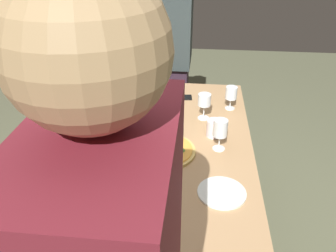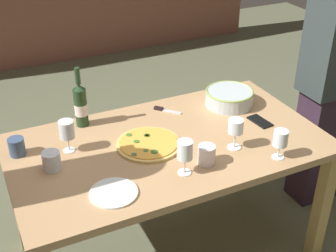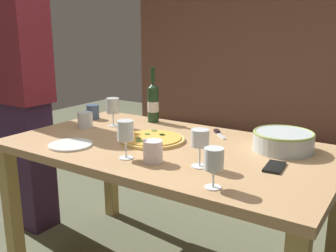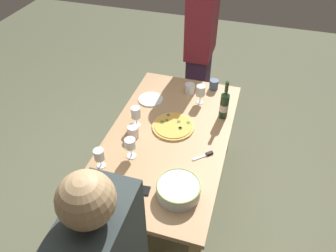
{
  "view_description": "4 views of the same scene",
  "coord_description": "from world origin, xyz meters",
  "px_view_note": "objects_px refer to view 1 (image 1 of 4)",
  "views": [
    {
      "loc": [
        -1.54,
        -0.16,
        1.75
      ],
      "look_at": [
        0.0,
        0.0,
        0.85
      ],
      "focal_mm": 36.61,
      "sensor_mm": 36.0,
      "label": 1
    },
    {
      "loc": [
        -0.85,
        -1.79,
        2.01
      ],
      "look_at": [
        0.0,
        0.0,
        0.85
      ],
      "focal_mm": 49.1,
      "sensor_mm": 36.0,
      "label": 2
    },
    {
      "loc": [
        0.98,
        -1.5,
        1.3
      ],
      "look_at": [
        0.0,
        0.0,
        0.85
      ],
      "focal_mm": 40.62,
      "sensor_mm": 36.0,
      "label": 3
    },
    {
      "loc": [
        1.71,
        0.51,
        2.42
      ],
      "look_at": [
        0.0,
        0.0,
        0.85
      ],
      "focal_mm": 34.45,
      "sensor_mm": 36.0,
      "label": 4
    }
  ],
  "objects_px": {
    "wine_glass_near_pizza": "(220,129)",
    "cell_phone": "(181,97)",
    "pizza": "(164,150)",
    "wine_bottle": "(80,155)",
    "cup_ceramic": "(89,234)",
    "cup_spare": "(147,213)",
    "pizza_knife": "(116,126)",
    "person_host": "(176,60)",
    "side_plate": "(222,193)",
    "cup_amber": "(214,128)",
    "wine_glass_far_left": "(204,101)",
    "dining_table": "(168,155)",
    "wine_glass_far_right": "(231,93)",
    "serving_bowl": "(143,92)",
    "wine_glass_by_bottle": "(122,178)"
  },
  "relations": [
    {
      "from": "pizza_knife",
      "to": "person_host",
      "type": "distance_m",
      "value": 1.06
    },
    {
      "from": "cup_amber",
      "to": "side_plate",
      "type": "height_order",
      "value": "cup_amber"
    },
    {
      "from": "serving_bowl",
      "to": "cup_amber",
      "type": "bearing_deg",
      "value": -131.86
    },
    {
      "from": "dining_table",
      "to": "wine_glass_far_left",
      "type": "bearing_deg",
      "value": -33.92
    },
    {
      "from": "wine_glass_far_left",
      "to": "pizza_knife",
      "type": "relative_size",
      "value": 1.17
    },
    {
      "from": "cup_spare",
      "to": "cell_phone",
      "type": "relative_size",
      "value": 0.63
    },
    {
      "from": "wine_glass_near_pizza",
      "to": "cell_phone",
      "type": "distance_m",
      "value": 0.65
    },
    {
      "from": "dining_table",
      "to": "wine_glass_far_right",
      "type": "bearing_deg",
      "value": -39.8
    },
    {
      "from": "wine_glass_by_bottle",
      "to": "pizza_knife",
      "type": "distance_m",
      "value": 0.63
    },
    {
      "from": "dining_table",
      "to": "cup_ceramic",
      "type": "xyz_separation_m",
      "value": [
        -0.71,
        0.21,
        0.14
      ]
    },
    {
      "from": "pizza",
      "to": "wine_bottle",
      "type": "bearing_deg",
      "value": 124.7
    },
    {
      "from": "cup_amber",
      "to": "cup_spare",
      "type": "relative_size",
      "value": 1.06
    },
    {
      "from": "pizza_knife",
      "to": "person_host",
      "type": "bearing_deg",
      "value": -14.36
    },
    {
      "from": "wine_glass_far_left",
      "to": "pizza",
      "type": "bearing_deg",
      "value": 152.41
    },
    {
      "from": "wine_glass_by_bottle",
      "to": "wine_glass_far_left",
      "type": "relative_size",
      "value": 1.05
    },
    {
      "from": "cup_ceramic",
      "to": "cup_spare",
      "type": "bearing_deg",
      "value": -56.95
    },
    {
      "from": "cup_amber",
      "to": "cell_phone",
      "type": "bearing_deg",
      "value": 24.94
    },
    {
      "from": "side_plate",
      "to": "pizza_knife",
      "type": "relative_size",
      "value": 1.56
    },
    {
      "from": "wine_glass_by_bottle",
      "to": "cell_phone",
      "type": "relative_size",
      "value": 1.16
    },
    {
      "from": "serving_bowl",
      "to": "wine_glass_by_bottle",
      "type": "xyz_separation_m",
      "value": [
        -0.98,
        -0.08,
        0.07
      ]
    },
    {
      "from": "wine_glass_near_pizza",
      "to": "cell_phone",
      "type": "bearing_deg",
      "value": 21.99
    },
    {
      "from": "wine_glass_far_right",
      "to": "cup_ceramic",
      "type": "bearing_deg",
      "value": 153.44
    },
    {
      "from": "cup_amber",
      "to": "cup_ceramic",
      "type": "xyz_separation_m",
      "value": [
        -0.8,
        0.46,
        -0.0
      ]
    },
    {
      "from": "side_plate",
      "to": "pizza_knife",
      "type": "distance_m",
      "value": 0.78
    },
    {
      "from": "wine_bottle",
      "to": "cell_phone",
      "type": "distance_m",
      "value": 0.98
    },
    {
      "from": "dining_table",
      "to": "side_plate",
      "type": "xyz_separation_m",
      "value": [
        -0.39,
        -0.27,
        0.1
      ]
    },
    {
      "from": "wine_glass_far_left",
      "to": "side_plate",
      "type": "xyz_separation_m",
      "value": [
        -0.67,
        -0.09,
        -0.11
      ]
    },
    {
      "from": "wine_glass_near_pizza",
      "to": "pizza_knife",
      "type": "relative_size",
      "value": 1.26
    },
    {
      "from": "cell_phone",
      "to": "person_host",
      "type": "bearing_deg",
      "value": -177.86
    },
    {
      "from": "pizza",
      "to": "wine_bottle",
      "type": "relative_size",
      "value": 0.98
    },
    {
      "from": "side_plate",
      "to": "person_host",
      "type": "height_order",
      "value": "person_host"
    },
    {
      "from": "wine_bottle",
      "to": "wine_glass_far_right",
      "type": "distance_m",
      "value": 1.05
    },
    {
      "from": "cup_amber",
      "to": "person_host",
      "type": "xyz_separation_m",
      "value": [
        1.07,
        0.3,
        0.01
      ]
    },
    {
      "from": "wine_glass_near_pizza",
      "to": "side_plate",
      "type": "height_order",
      "value": "wine_glass_near_pizza"
    },
    {
      "from": "cup_amber",
      "to": "pizza_knife",
      "type": "relative_size",
      "value": 0.71
    },
    {
      "from": "serving_bowl",
      "to": "cup_spare",
      "type": "relative_size",
      "value": 3.1
    },
    {
      "from": "wine_bottle",
      "to": "wine_glass_far_left",
      "type": "relative_size",
      "value": 2.11
    },
    {
      "from": "wine_glass_by_bottle",
      "to": "person_host",
      "type": "distance_m",
      "value": 1.63
    },
    {
      "from": "wine_glass_near_pizza",
      "to": "wine_glass_far_right",
      "type": "relative_size",
      "value": 1.15
    },
    {
      "from": "pizza_knife",
      "to": "pizza",
      "type": "bearing_deg",
      "value": -126.77
    },
    {
      "from": "wine_bottle",
      "to": "side_plate",
      "type": "relative_size",
      "value": 1.58
    },
    {
      "from": "serving_bowl",
      "to": "wine_glass_far_right",
      "type": "height_order",
      "value": "wine_glass_far_right"
    },
    {
      "from": "cup_ceramic",
      "to": "cell_phone",
      "type": "relative_size",
      "value": 0.62
    },
    {
      "from": "wine_glass_near_pizza",
      "to": "cup_spare",
      "type": "bearing_deg",
      "value": 151.64
    },
    {
      "from": "wine_glass_by_bottle",
      "to": "cup_amber",
      "type": "relative_size",
      "value": 1.74
    },
    {
      "from": "pizza",
      "to": "wine_bottle",
      "type": "distance_m",
      "value": 0.44
    },
    {
      "from": "cup_ceramic",
      "to": "pizza_knife",
      "type": "xyz_separation_m",
      "value": [
        0.83,
        0.1,
        -0.04
      ]
    },
    {
      "from": "wine_glass_by_bottle",
      "to": "cup_amber",
      "type": "xyz_separation_m",
      "value": [
        0.56,
        -0.39,
        -0.07
      ]
    },
    {
      "from": "pizza",
      "to": "wine_glass_far_left",
      "type": "xyz_separation_m",
      "value": [
        0.38,
        -0.2,
        0.11
      ]
    },
    {
      "from": "wine_glass_near_pizza",
      "to": "cell_phone",
      "type": "height_order",
      "value": "wine_glass_near_pizza"
    }
  ]
}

